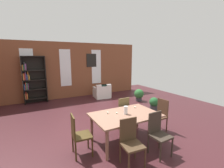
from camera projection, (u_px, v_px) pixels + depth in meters
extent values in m
plane|color=#3E1C20|center=(102.00, 134.00, 4.40)|extent=(11.50, 11.50, 0.00)
cube|color=brown|center=(65.00, 71.00, 8.02)|extent=(8.35, 0.12, 2.90)
cube|color=white|center=(28.00, 69.00, 7.13)|extent=(0.55, 0.02, 1.88)
cube|color=white|center=(66.00, 68.00, 7.93)|extent=(0.55, 0.02, 1.88)
cube|color=white|center=(96.00, 67.00, 8.74)|extent=(0.55, 0.02, 1.88)
cube|color=#8B614E|center=(125.00, 115.00, 3.90)|extent=(1.68, 1.09, 0.04)
cylinder|color=#8B614E|center=(107.00, 145.00, 3.23)|extent=(0.07, 0.07, 0.70)
cylinder|color=#8B614E|center=(159.00, 129.00, 3.93)|extent=(0.07, 0.07, 0.70)
cylinder|color=#8B614E|center=(92.00, 128.00, 4.00)|extent=(0.07, 0.07, 0.70)
cylinder|color=#8B614E|center=(137.00, 117.00, 4.70)|extent=(0.07, 0.07, 0.70)
cylinder|color=silver|center=(126.00, 110.00, 3.88)|extent=(0.10, 0.10, 0.21)
cylinder|color=silver|center=(135.00, 107.00, 4.35)|extent=(0.04, 0.04, 0.04)
cylinder|color=silver|center=(108.00, 113.00, 3.92)|extent=(0.04, 0.04, 0.04)
cylinder|color=silver|center=(117.00, 113.00, 3.93)|extent=(0.04, 0.04, 0.03)
cube|color=#44311F|center=(133.00, 145.00, 3.04)|extent=(0.43, 0.43, 0.04)
cube|color=#44311F|center=(128.00, 130.00, 3.16)|extent=(0.38, 0.06, 0.50)
cylinder|color=#44311F|center=(129.00, 164.00, 2.85)|extent=(0.04, 0.04, 0.43)
cylinder|color=#44311F|center=(145.00, 159.00, 2.99)|extent=(0.04, 0.04, 0.43)
cylinder|color=#44311F|center=(120.00, 153.00, 3.17)|extent=(0.04, 0.04, 0.43)
cylinder|color=#44311F|center=(135.00, 149.00, 3.31)|extent=(0.04, 0.04, 0.43)
cube|color=#342A22|center=(161.00, 136.00, 3.39)|extent=(0.42, 0.42, 0.04)
cube|color=#342A22|center=(155.00, 122.00, 3.50)|extent=(0.38, 0.05, 0.50)
cylinder|color=#342A22|center=(161.00, 153.00, 3.19)|extent=(0.04, 0.04, 0.43)
cylinder|color=#342A22|center=(172.00, 148.00, 3.37)|extent=(0.04, 0.04, 0.43)
cylinder|color=#342A22|center=(148.00, 144.00, 3.50)|extent=(0.04, 0.04, 0.43)
cylinder|color=#342A22|center=(159.00, 140.00, 3.68)|extent=(0.04, 0.04, 0.43)
cube|color=#403115|center=(82.00, 136.00, 3.41)|extent=(0.43, 0.43, 0.04)
cube|color=#403115|center=(73.00, 127.00, 3.30)|extent=(0.06, 0.38, 0.50)
cylinder|color=#403115|center=(92.00, 148.00, 3.37)|extent=(0.04, 0.04, 0.43)
cylinder|color=#403115|center=(88.00, 140.00, 3.69)|extent=(0.04, 0.04, 0.43)
cylinder|color=#403115|center=(76.00, 152.00, 3.22)|extent=(0.04, 0.04, 0.43)
cylinder|color=#403115|center=(73.00, 143.00, 3.55)|extent=(0.04, 0.04, 0.43)
cube|color=brown|center=(120.00, 112.00, 4.86)|extent=(0.41, 0.41, 0.04)
cube|color=brown|center=(124.00, 106.00, 4.65)|extent=(0.38, 0.04, 0.50)
cylinder|color=brown|center=(122.00, 116.00, 5.14)|extent=(0.04, 0.04, 0.43)
cylinder|color=brown|center=(113.00, 118.00, 4.96)|extent=(0.04, 0.04, 0.43)
cylinder|color=brown|center=(128.00, 120.00, 4.83)|extent=(0.04, 0.04, 0.43)
cylinder|color=brown|center=(119.00, 122.00, 4.65)|extent=(0.04, 0.04, 0.43)
cube|color=#493021|center=(158.00, 117.00, 4.48)|extent=(0.43, 0.43, 0.04)
cube|color=#493021|center=(163.00, 107.00, 4.53)|extent=(0.06, 0.38, 0.50)
cylinder|color=#493021|center=(149.00, 123.00, 4.58)|extent=(0.04, 0.04, 0.43)
cylinder|color=#493021|center=(158.00, 128.00, 4.28)|extent=(0.04, 0.04, 0.43)
cylinder|color=#493021|center=(157.00, 121.00, 4.77)|extent=(0.04, 0.04, 0.43)
cylinder|color=#493021|center=(167.00, 125.00, 4.47)|extent=(0.04, 0.04, 0.43)
cube|color=black|center=(23.00, 81.00, 6.94)|extent=(0.04, 0.31, 2.20)
cube|color=black|center=(46.00, 79.00, 7.39)|extent=(0.04, 0.31, 2.20)
cube|color=black|center=(35.00, 79.00, 7.29)|extent=(1.00, 0.01, 2.20)
cube|color=black|center=(36.00, 98.00, 7.32)|extent=(0.96, 0.31, 0.04)
cube|color=gold|center=(25.00, 96.00, 7.09)|extent=(0.03, 0.16, 0.24)
cube|color=#B22D28|center=(26.00, 95.00, 7.10)|extent=(0.03, 0.23, 0.33)
cube|color=orange|center=(27.00, 96.00, 7.13)|extent=(0.04, 0.18, 0.25)
cube|color=black|center=(36.00, 89.00, 7.24)|extent=(0.96, 0.31, 0.04)
cube|color=#284C8C|center=(25.00, 87.00, 7.02)|extent=(0.05, 0.23, 0.24)
cube|color=#B22D28|center=(26.00, 86.00, 7.03)|extent=(0.03, 0.25, 0.33)
cube|color=#33724C|center=(27.00, 86.00, 7.05)|extent=(0.04, 0.26, 0.33)
cube|color=#8C4C8C|center=(28.00, 86.00, 7.08)|extent=(0.03, 0.19, 0.30)
cube|color=black|center=(35.00, 80.00, 7.17)|extent=(0.96, 0.31, 0.04)
cube|color=orange|center=(23.00, 77.00, 6.93)|extent=(0.04, 0.23, 0.30)
cube|color=#B22D28|center=(25.00, 77.00, 6.95)|extent=(0.04, 0.21, 0.32)
cube|color=#8C4C8C|center=(26.00, 76.00, 6.97)|extent=(0.03, 0.20, 0.36)
cube|color=#284C8C|center=(27.00, 77.00, 7.00)|extent=(0.05, 0.21, 0.25)
cube|color=orange|center=(28.00, 76.00, 7.01)|extent=(0.04, 0.16, 0.37)
cube|color=gold|center=(29.00, 78.00, 7.05)|extent=(0.03, 0.24, 0.20)
cube|color=black|center=(34.00, 70.00, 7.09)|extent=(0.96, 0.31, 0.04)
cube|color=orange|center=(22.00, 68.00, 6.86)|extent=(0.04, 0.22, 0.25)
cube|color=#33724C|center=(24.00, 68.00, 6.88)|extent=(0.03, 0.20, 0.24)
cube|color=#4C4C51|center=(25.00, 66.00, 6.88)|extent=(0.04, 0.20, 0.35)
cube|color=#8C4C8C|center=(26.00, 67.00, 6.91)|extent=(0.04, 0.22, 0.29)
cube|color=black|center=(33.00, 56.00, 6.97)|extent=(0.96, 0.31, 0.04)
cube|color=white|center=(102.00, 94.00, 8.30)|extent=(0.88, 0.88, 0.40)
cube|color=white|center=(104.00, 88.00, 7.94)|extent=(0.81, 0.24, 0.35)
cube|color=white|center=(108.00, 88.00, 8.38)|extent=(0.19, 0.73, 0.15)
cube|color=white|center=(96.00, 89.00, 8.12)|extent=(0.19, 0.73, 0.15)
cube|color=#19382D|center=(104.00, 85.00, 7.92)|extent=(0.30, 0.20, 0.08)
cylinder|color=#333338|center=(139.00, 99.00, 7.63)|extent=(0.29, 0.29, 0.18)
sphere|color=#2D6B33|center=(139.00, 94.00, 7.58)|extent=(0.47, 0.47, 0.47)
cylinder|color=#333338|center=(154.00, 108.00, 6.35)|extent=(0.30, 0.30, 0.19)
sphere|color=#235B2D|center=(154.00, 102.00, 6.30)|extent=(0.38, 0.38, 0.38)
cube|color=black|center=(91.00, 60.00, 8.53)|extent=(0.56, 0.03, 0.72)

